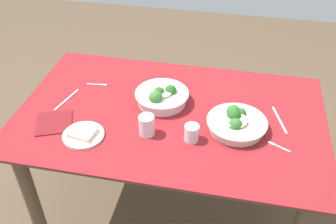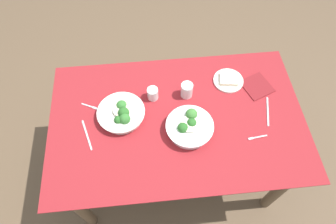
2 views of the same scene
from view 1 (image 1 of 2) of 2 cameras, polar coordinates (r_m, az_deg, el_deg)
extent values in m
plane|color=brown|center=(2.40, 0.29, -14.48)|extent=(6.00, 6.00, 0.00)
cube|color=maroon|center=(1.86, 0.36, -0.25)|extent=(1.50, 0.93, 0.01)
cube|color=brown|center=(1.87, 0.36, -0.62)|extent=(1.45, 0.90, 0.02)
cylinder|color=brown|center=(2.39, 17.47, -4.26)|extent=(0.07, 0.07, 0.72)
cylinder|color=brown|center=(2.54, -12.45, -0.38)|extent=(0.07, 0.07, 0.72)
cylinder|color=brown|center=(2.09, -19.79, -12.47)|extent=(0.07, 0.07, 0.72)
cylinder|color=silver|center=(1.78, 10.28, -2.04)|extent=(0.25, 0.25, 0.04)
cylinder|color=silver|center=(1.76, 10.37, -1.42)|extent=(0.28, 0.28, 0.01)
sphere|color=#286023|center=(1.76, 9.89, -0.51)|extent=(0.06, 0.06, 0.06)
sphere|color=#33702D|center=(1.73, 10.12, -1.92)|extent=(0.06, 0.06, 0.06)
sphere|color=#33702D|center=(1.80, 9.80, 0.08)|extent=(0.07, 0.07, 0.07)
sphere|color=#286023|center=(1.80, 10.94, -0.26)|extent=(0.05, 0.05, 0.05)
cylinder|color=beige|center=(1.75, 10.11, -1.21)|extent=(0.11, 0.11, 0.01)
cylinder|color=white|center=(1.91, -0.92, 2.09)|extent=(0.24, 0.24, 0.05)
cylinder|color=white|center=(1.89, -0.93, 2.82)|extent=(0.27, 0.27, 0.01)
sphere|color=#3D7A33|center=(1.84, -1.88, 2.24)|extent=(0.07, 0.07, 0.07)
sphere|color=#286023|center=(1.89, 0.41, 3.24)|extent=(0.06, 0.06, 0.06)
sphere|color=#286023|center=(1.88, -1.34, 2.92)|extent=(0.06, 0.06, 0.06)
cylinder|color=beige|center=(1.88, -1.01, 3.13)|extent=(0.11, 0.11, 0.01)
cylinder|color=silver|center=(1.76, -12.62, -3.43)|extent=(0.19, 0.19, 0.01)
cube|color=beige|center=(1.75, -12.69, -3.02)|extent=(0.12, 0.11, 0.02)
cylinder|color=silver|center=(1.71, -3.24, -2.01)|extent=(0.07, 0.07, 0.10)
cylinder|color=silver|center=(1.68, 3.59, -3.17)|extent=(0.07, 0.07, 0.08)
cube|color=#B7B7BC|center=(2.09, -11.05, 4.10)|extent=(0.08, 0.02, 0.00)
cube|color=#B7B7BC|center=(2.08, -9.56, 4.04)|extent=(0.03, 0.02, 0.00)
cube|color=#B7B7BC|center=(1.74, 16.84, -5.26)|extent=(0.07, 0.04, 0.00)
cube|color=#B7B7BC|center=(1.75, 15.32, -4.59)|extent=(0.03, 0.02, 0.00)
cube|color=#B7B7BC|center=(2.01, -15.02, 1.80)|extent=(0.06, 0.20, 0.00)
cube|color=#B7B7BC|center=(1.89, 16.44, -1.14)|extent=(0.07, 0.20, 0.00)
cube|color=maroon|center=(1.87, -16.77, -1.56)|extent=(0.21, 0.22, 0.01)
camera|label=2|loc=(2.31, 11.57, 46.48)|focal=31.58mm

